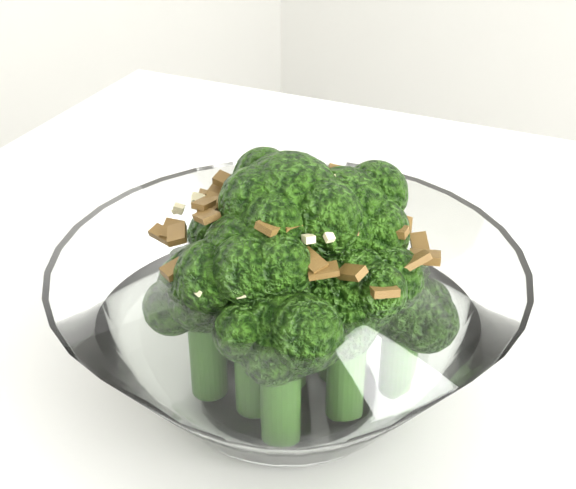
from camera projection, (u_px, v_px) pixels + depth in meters
The scene contains 1 object.
broccoli_dish at pixel (290, 317), 0.48m from camera, with size 0.25×0.25×0.16m.
Camera 1 is at (0.03, -0.34, 1.09)m, focal length 55.00 mm.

